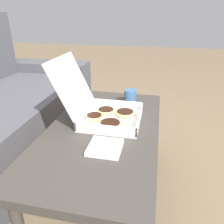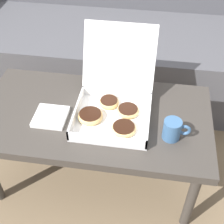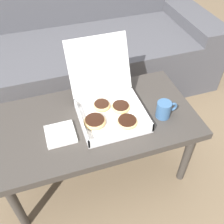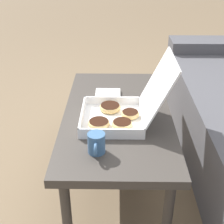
{
  "view_description": "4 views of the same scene",
  "coord_description": "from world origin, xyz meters",
  "px_view_note": "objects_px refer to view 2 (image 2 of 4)",
  "views": [
    {
      "loc": [
        -0.95,
        -0.33,
        0.99
      ],
      "look_at": [
        0.09,
        -0.11,
        0.5
      ],
      "focal_mm": 35.0,
      "sensor_mm": 36.0,
      "label": 1
    },
    {
      "loc": [
        0.23,
        -1.07,
        1.42
      ],
      "look_at": [
        0.09,
        -0.11,
        0.5
      ],
      "focal_mm": 50.0,
      "sensor_mm": 36.0,
      "label": 2
    },
    {
      "loc": [
        -0.21,
        -1.0,
        1.42
      ],
      "look_at": [
        0.09,
        -0.11,
        0.5
      ],
      "focal_mm": 42.0,
      "sensor_mm": 36.0,
      "label": 3
    },
    {
      "loc": [
        1.41,
        -0.09,
        1.25
      ],
      "look_at": [
        0.09,
        -0.11,
        0.5
      ],
      "focal_mm": 50.0,
      "sensor_mm": 36.0,
      "label": 4
    }
  ],
  "objects_px": {
    "coffee_table": "(95,121)",
    "couch": "(120,37)",
    "pastry_box": "(113,103)",
    "coffee_mug": "(173,130)"
  },
  "relations": [
    {
      "from": "couch",
      "to": "coffee_table",
      "type": "bearing_deg",
      "value": -90.0
    },
    {
      "from": "coffee_mug",
      "to": "coffee_table",
      "type": "bearing_deg",
      "value": 165.68
    },
    {
      "from": "couch",
      "to": "pastry_box",
      "type": "bearing_deg",
      "value": -84.76
    },
    {
      "from": "coffee_table",
      "to": "couch",
      "type": "bearing_deg",
      "value": 90.0
    },
    {
      "from": "coffee_table",
      "to": "pastry_box",
      "type": "bearing_deg",
      "value": 17.01
    },
    {
      "from": "coffee_table",
      "to": "coffee_mug",
      "type": "height_order",
      "value": "coffee_mug"
    },
    {
      "from": "pastry_box",
      "to": "coffee_mug",
      "type": "height_order",
      "value": "pastry_box"
    },
    {
      "from": "couch",
      "to": "coffee_mug",
      "type": "bearing_deg",
      "value": -71.14
    },
    {
      "from": "coffee_mug",
      "to": "pastry_box",
      "type": "bearing_deg",
      "value": 156.69
    },
    {
      "from": "coffee_mug",
      "to": "couch",
      "type": "bearing_deg",
      "value": 108.86
    }
  ]
}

